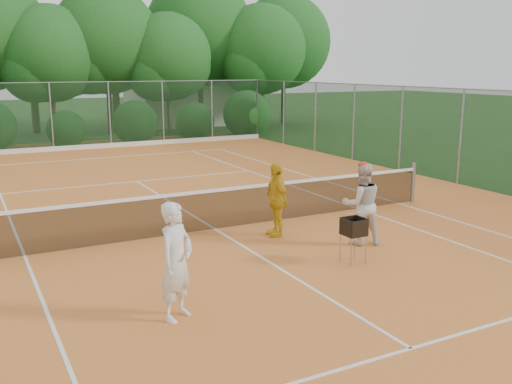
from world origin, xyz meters
The scene contains 14 objects.
ground centered at (0.00, 0.00, 0.00)m, with size 120.00×120.00×0.00m, color #1D4017.
clay_court centered at (0.00, 0.00, 0.01)m, with size 18.00×36.00×0.02m, color orange.
club_building centered at (9.00, 24.00, 1.50)m, with size 8.00×5.00×3.00m, color beige.
tennis_net centered at (0.00, 0.00, 0.53)m, with size 11.97×0.10×1.10m.
player_white centered at (-2.40, -4.06, 0.91)m, with size 0.65×0.42×1.77m, color silver.
player_center_grp centered at (2.28, -2.39, 0.89)m, with size 1.01×0.90×1.76m.
player_yellow centered at (1.01, -1.02, 0.84)m, with size 0.96×0.40×1.64m, color gold.
ball_hopper centered at (1.40, -3.29, 0.72)m, with size 0.38×0.38×0.88m.
stray_ball_a centered at (0.90, 10.03, 0.05)m, with size 0.07×0.07×0.07m, color gold.
stray_ball_b centered at (3.00, 10.88, 0.05)m, with size 0.07×0.07×0.07m, color #B8D631.
stray_ball_c centered at (1.41, 11.76, 0.05)m, with size 0.07×0.07×0.07m, color #C5E134.
court_markings centered at (0.00, 0.00, 0.02)m, with size 11.03×23.83×0.01m.
fence_back centered at (0.00, 15.00, 1.52)m, with size 18.07×0.07×3.00m.
tropical_treeline centered at (1.43, 20.22, 5.11)m, with size 32.10×8.49×15.03m.
Camera 1 is at (-5.05, -11.58, 3.68)m, focal length 40.00 mm.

